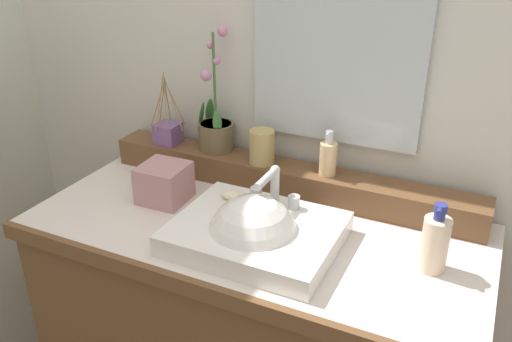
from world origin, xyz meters
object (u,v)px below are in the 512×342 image
object	(u,v)px
soap_dispenser	(328,157)
lotion_bottle	(435,242)
potted_plant	(216,128)
tissue_box	(164,183)
reed_diffuser	(168,133)
tumbler_cup	(262,147)
soap_bar	(233,195)
sink_basin	(254,236)

from	to	relation	value
soap_dispenser	lotion_bottle	bearing A→B (deg)	-32.38
potted_plant	tissue_box	bearing A→B (deg)	-101.62
reed_diffuser	tissue_box	world-z (taller)	reed_diffuser
tissue_box	reed_diffuser	bearing A→B (deg)	120.29
lotion_bottle	potted_plant	bearing A→B (deg)	161.60
tumbler_cup	lotion_bottle	bearing A→B (deg)	-20.70
soap_bar	potted_plant	distance (m)	0.30
tumbler_cup	tissue_box	size ratio (longest dim) A/B	0.78
soap_bar	tumbler_cup	xyz separation A→B (m)	(-0.00, 0.19, 0.07)
soap_dispenser	tissue_box	distance (m)	0.48
soap_bar	lotion_bottle	world-z (taller)	lotion_bottle
potted_plant	tumbler_cup	world-z (taller)	potted_plant
tissue_box	sink_basin	bearing A→B (deg)	-16.65
soap_bar	soap_dispenser	world-z (taller)	soap_dispenser
potted_plant	reed_diffuser	bearing A→B (deg)	-171.48
reed_diffuser	lotion_bottle	bearing A→B (deg)	-13.62
sink_basin	tumbler_cup	size ratio (longest dim) A/B	4.00
tumbler_cup	lotion_bottle	size ratio (longest dim) A/B	0.59
sink_basin	soap_dispenser	size ratio (longest dim) A/B	3.08
soap_dispenser	lotion_bottle	distance (m)	0.40
lotion_bottle	soap_dispenser	bearing A→B (deg)	147.62
sink_basin	potted_plant	distance (m)	0.46
lotion_bottle	soap_bar	bearing A→B (deg)	178.89
sink_basin	soap_bar	size ratio (longest dim) A/B	5.84
soap_bar	potted_plant	bearing A→B (deg)	128.38
sink_basin	reed_diffuser	bearing A→B (deg)	146.44
sink_basin	potted_plant	size ratio (longest dim) A/B	1.07
sink_basin	soap_dispenser	distance (m)	0.33
reed_diffuser	soap_bar	bearing A→B (deg)	-30.46
tumbler_cup	lotion_bottle	distance (m)	0.58
soap_bar	lotion_bottle	xyz separation A→B (m)	(0.53, -0.01, 0.01)
tissue_box	soap_dispenser	bearing A→B (deg)	25.39
soap_bar	potted_plant	size ratio (longest dim) A/B	0.18
lotion_bottle	tumbler_cup	bearing A→B (deg)	159.30
lotion_bottle	sink_basin	bearing A→B (deg)	-167.88
sink_basin	soap_dispenser	bearing A→B (deg)	74.22
potted_plant	soap_dispenser	xyz separation A→B (m)	(0.38, -0.02, -0.02)
soap_dispenser	tumbler_cup	xyz separation A→B (m)	(-0.20, -0.01, -0.00)
soap_bar	tumbler_cup	bearing A→B (deg)	91.28
soap_bar	reed_diffuser	distance (m)	0.40
sink_basin	tumbler_cup	distance (m)	0.33
soap_bar	reed_diffuser	bearing A→B (deg)	149.54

